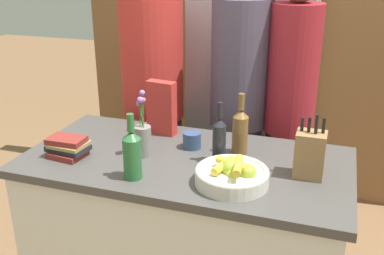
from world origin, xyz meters
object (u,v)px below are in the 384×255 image
object	(u,v)px
bottle_wine	(240,130)
knife_block	(310,154)
flower_vase	(143,137)
book_stack	(68,147)
cereal_box	(162,108)
person_in_blue	(239,99)
person_in_red_tee	(290,103)
refrigerator	(253,76)
bottle_vinegar	(219,139)
person_at_sink	(153,94)
bottle_oil	(132,153)
fruit_bowl	(233,174)
coffee_mug	(192,140)

from	to	relation	value
bottle_wine	knife_block	bearing A→B (deg)	-22.08
bottle_wine	flower_vase	bearing A→B (deg)	-158.36
book_stack	bottle_wine	distance (m)	0.82
cereal_box	bottle_wine	bearing A→B (deg)	-14.80
cereal_box	person_in_blue	bearing A→B (deg)	51.88
flower_vase	person_in_red_tee	xyz separation A→B (m)	(0.60, 0.71, 0.01)
refrigerator	book_stack	xyz separation A→B (m)	(-0.60, -1.40, -0.05)
book_stack	bottle_vinegar	xyz separation A→B (m)	(0.69, 0.17, 0.07)
book_stack	person_in_blue	bearing A→B (deg)	52.28
person_at_sink	bottle_vinegar	bearing A→B (deg)	-27.54
bottle_oil	cereal_box	bearing A→B (deg)	98.17
knife_block	cereal_box	bearing A→B (deg)	162.02
cereal_box	person_in_blue	size ratio (longest dim) A/B	0.16
fruit_bowl	bottle_vinegar	world-z (taller)	bottle_vinegar
coffee_mug	book_stack	distance (m)	0.60
cereal_box	bottle_wine	xyz separation A→B (m)	(0.45, -0.12, -0.03)
person_in_red_tee	flower_vase	bearing A→B (deg)	-158.79
fruit_bowl	knife_block	world-z (taller)	knife_block
bottle_vinegar	bottle_wine	size ratio (longest dim) A/B	0.96
bottle_wine	person_at_sink	xyz separation A→B (m)	(-0.67, 0.51, -0.03)
cereal_box	book_stack	bearing A→B (deg)	-127.32
cereal_box	bottle_oil	bearing A→B (deg)	-81.83
fruit_bowl	knife_block	xyz separation A→B (m)	(0.29, 0.18, 0.06)
flower_vase	bottle_oil	bearing A→B (deg)	-76.64
cereal_box	bottle_vinegar	distance (m)	0.45
cereal_box	person_at_sink	xyz separation A→B (m)	(-0.22, 0.39, -0.06)
knife_block	bottle_oil	distance (m)	0.76
refrigerator	book_stack	bearing A→B (deg)	-113.33
person_at_sink	person_in_blue	bearing A→B (deg)	21.45
fruit_bowl	bottle_wine	xyz separation A→B (m)	(-0.04, 0.31, 0.07)
fruit_bowl	knife_block	distance (m)	0.35
bottle_oil	person_in_blue	size ratio (longest dim) A/B	0.16
refrigerator	book_stack	size ratio (longest dim) A/B	10.16
fruit_bowl	cereal_box	size ratio (longest dim) A/B	1.08
bottle_oil	bottle_vinegar	xyz separation A→B (m)	(0.31, 0.27, -0.00)
person_in_red_tee	coffee_mug	bearing A→B (deg)	-155.26
refrigerator	knife_block	size ratio (longest dim) A/B	7.14
book_stack	refrigerator	bearing A→B (deg)	66.67
bottle_oil	person_in_red_tee	xyz separation A→B (m)	(0.55, 0.93, -0.01)
refrigerator	coffee_mug	world-z (taller)	refrigerator
fruit_bowl	flower_vase	xyz separation A→B (m)	(-0.47, 0.14, 0.05)
fruit_bowl	coffee_mug	world-z (taller)	fruit_bowl
bottle_vinegar	person_at_sink	size ratio (longest dim) A/B	0.16
cereal_box	person_in_blue	distance (m)	0.53
person_at_sink	person_in_red_tee	world-z (taller)	person_at_sink
refrigerator	bottle_wine	bearing A→B (deg)	-81.86
fruit_bowl	person_in_blue	world-z (taller)	person_in_blue
fruit_bowl	knife_block	size ratio (longest dim) A/B	1.08
cereal_box	person_in_blue	world-z (taller)	person_in_blue
person_in_blue	coffee_mug	bearing A→B (deg)	-101.18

